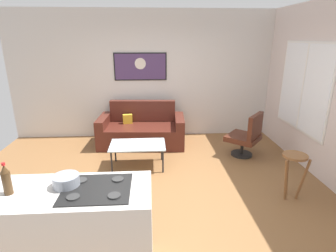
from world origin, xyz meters
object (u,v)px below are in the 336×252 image
Objects in this scene: couch at (142,131)px; coffee_table at (138,146)px; wall_painting at (140,67)px; mixing_bowl at (66,181)px; bar_stool at (294,164)px; armchair at (247,136)px; soda_bottle at (6,180)px.

couch reaches higher than coffee_table.
coffee_table is 2.04m from wall_painting.
wall_painting is at bearing 81.73° from mixing_bowl.
couch is 2.74× the size of bar_stool.
coffee_table is 0.83× the size of wall_painting.
wall_painting is at bearing 146.90° from armchair.
soda_bottle is at bearing -139.32° from armchair.
armchair is at bearing 96.08° from bar_stool.
armchair reaches higher than bar_stool.
wall_painting is (1.02, 3.96, 0.55)m from soda_bottle.
soda_bottle reaches higher than bar_stool.
mixing_bowl is at bearing -158.56° from bar_stool.
armchair is 3.64× the size of mixing_bowl.
mixing_bowl is (-0.57, -3.32, 0.68)m from couch.
armchair is (2.03, -0.79, 0.12)m from couch.
mixing_bowl is at bearing -103.46° from coffee_table.
coffee_table is 1.11× the size of armchair.
armchair reaches higher than coffee_table.
wall_painting reaches higher than armchair.
soda_bottle reaches higher than coffee_table.
soda_bottle is at bearing -159.91° from bar_stool.
armchair is at bearing 8.79° from coffee_table.
mixing_bowl is 0.21× the size of wall_painting.
coffee_table is at bearing 152.97° from bar_stool.
mixing_bowl reaches higher than couch.
coffee_table is 2.50m from bar_stool.
couch is 3.13m from bar_stool.
bar_stool is (2.22, -1.13, 0.13)m from coffee_table.
bar_stool is 3.70m from wall_painting.
couch is at bearing 73.18° from soda_bottle.
bar_stool is at bearing -27.03° from coffee_table.
soda_bottle reaches higher than couch.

